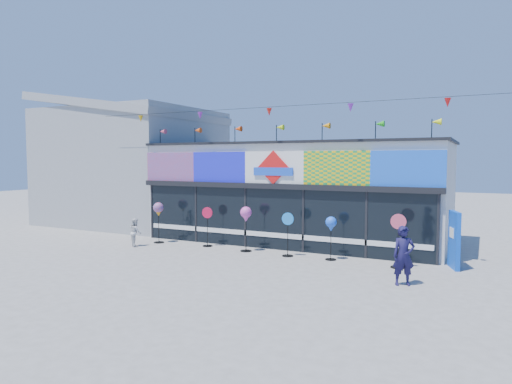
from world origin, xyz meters
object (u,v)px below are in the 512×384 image
Objects in this scene: spinner_4 at (331,225)px; spinner_1 at (207,226)px; spinner_2 at (246,216)px; spinner_3 at (288,233)px; spinner_5 at (398,239)px; blue_sign at (454,240)px; adult_man at (404,256)px; child at (135,232)px; spinner_0 at (158,211)px.

spinner_1 is at bearing 177.90° from spinner_4.
spinner_3 is at bearing -3.50° from spinner_2.
spinner_5 reaches higher than spinner_3.
spinner_3 is (3.53, -0.30, 0.00)m from spinner_1.
spinner_2 is 5.48m from spinner_5.
blue_sign reaches higher than spinner_1.
blue_sign reaches higher than spinner_2.
spinner_5 reaches higher than spinner_1.
spinner_5 is (5.46, -0.15, -0.43)m from spinner_2.
spinner_2 reaches higher than spinner_4.
adult_man is at bearing -130.73° from blue_sign.
spinner_5 is 9.88m from child.
spinner_2 is 3.25m from spinner_4.
spinner_1 is (2.20, 0.25, -0.51)m from spinner_0.
child is (-7.62, -1.04, -0.63)m from spinner_4.
spinner_5 is at bearing -135.54° from child.
spinner_1 reaches higher than child.
spinner_1 is 1.40× the size of child.
adult_man reaches higher than spinner_1.
spinner_2 is at bearing -6.23° from spinner_1.
adult_man reaches higher than child.
adult_man is at bearing -146.76° from child.
adult_man is (9.96, -2.08, -0.52)m from spinner_0.
blue_sign is 7.07m from spinner_2.
adult_man is at bearing -76.35° from spinner_5.
spinner_0 is 1.07× the size of spinner_3.
spinner_1 is 2.85m from child.
child is (-4.37, -1.03, -0.78)m from spinner_2.
spinner_5 is (2.22, -0.16, -0.28)m from spinner_4.
spinner_0 is 9.49m from spinner_5.
spinner_4 is 3.47m from adult_man.
child is at bearing -172.22° from spinner_4.
spinner_0 reaches higher than spinner_4.
blue_sign is 1.16× the size of spinner_3.
spinner_1 is at bearing 137.86° from adult_man.
spinner_5 is (9.48, -0.09, -0.43)m from spinner_0.
blue_sign is 2.91m from adult_man.
spinner_4 is at bearing 169.58° from blue_sign.
child is at bearing -166.77° from spinner_2.
blue_sign reaches higher than spinner_5.
adult_man is at bearing -25.57° from spinner_3.
spinner_2 is at bearing 178.47° from spinner_5.
spinner_5 is at bearing -2.71° from spinner_1.
spinner_3 is 3.75m from spinner_5.
spinner_2 reaches higher than spinner_1.
blue_sign is at bearing 8.25° from spinner_4.
blue_sign is 1.63× the size of child.
blue_sign is 8.86m from spinner_1.
spinner_2 is 4.56m from child.
blue_sign is at bearing 7.15° from spinner_3.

